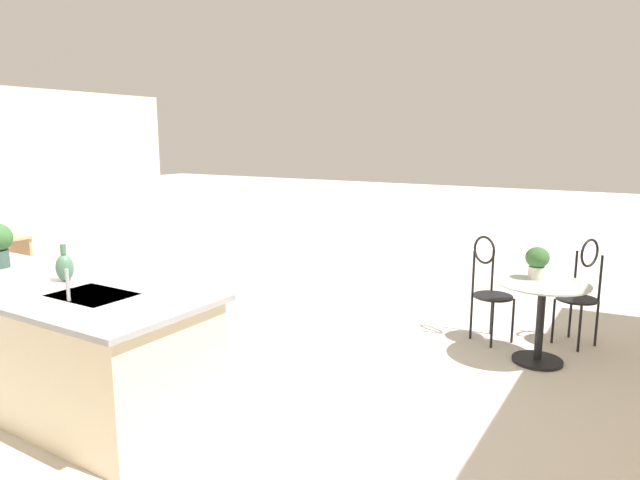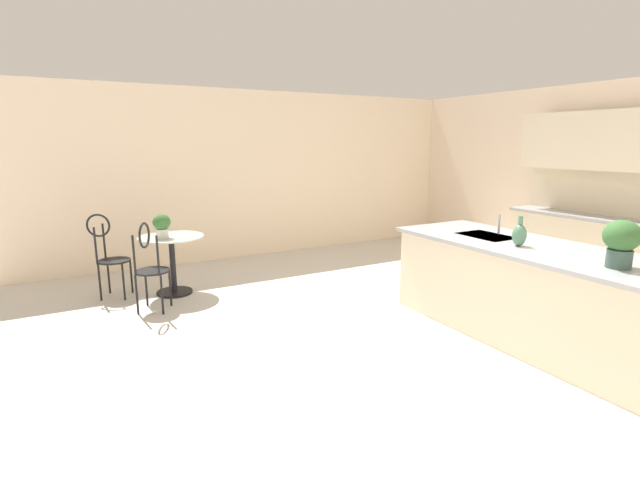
# 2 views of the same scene
# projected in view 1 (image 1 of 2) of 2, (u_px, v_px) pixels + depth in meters

# --- Properties ---
(ground_plane) EXTENTS (40.00, 40.00, 0.00)m
(ground_plane) POSITION_uv_depth(u_px,v_px,m) (165.00, 369.00, 4.90)
(ground_plane) COLOR beige
(kitchen_island) EXTENTS (2.80, 1.06, 0.92)m
(kitchen_island) POSITION_uv_depth(u_px,v_px,m) (51.00, 342.00, 4.25)
(kitchen_island) COLOR beige
(kitchen_island) RESTS_ON ground
(bistro_table) EXTENTS (0.80, 0.80, 0.74)m
(bistro_table) POSITION_uv_depth(u_px,v_px,m) (541.00, 315.00, 4.96)
(bistro_table) COLOR black
(bistro_table) RESTS_ON ground
(chair_near_window) EXTENTS (0.51, 0.52, 1.04)m
(chair_near_window) POSITION_uv_depth(u_px,v_px,m) (581.00, 287.00, 5.41)
(chair_near_window) COLOR black
(chair_near_window) RESTS_ON ground
(chair_by_island) EXTENTS (0.52, 0.52, 1.04)m
(chair_by_island) POSITION_uv_depth(u_px,v_px,m) (489.00, 284.00, 5.52)
(chair_by_island) COLOR black
(chair_by_island) RESTS_ON ground
(sink_faucet) EXTENTS (0.02, 0.02, 0.22)m
(sink_faucet) POSITION_uv_depth(u_px,v_px,m) (68.00, 285.00, 3.72)
(sink_faucet) COLOR #B2B5BA
(sink_faucet) RESTS_ON kitchen_island
(potted_plant_on_table) EXTENTS (0.21, 0.21, 0.29)m
(potted_plant_on_table) POSITION_uv_depth(u_px,v_px,m) (537.00, 261.00, 5.02)
(potted_plant_on_table) COLOR beige
(potted_plant_on_table) RESTS_ON bistro_table
(vase_on_counter) EXTENTS (0.13, 0.13, 0.29)m
(vase_on_counter) POSITION_uv_depth(u_px,v_px,m) (65.00, 267.00, 4.24)
(vase_on_counter) COLOR #4C7A5B
(vase_on_counter) RESTS_ON kitchen_island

